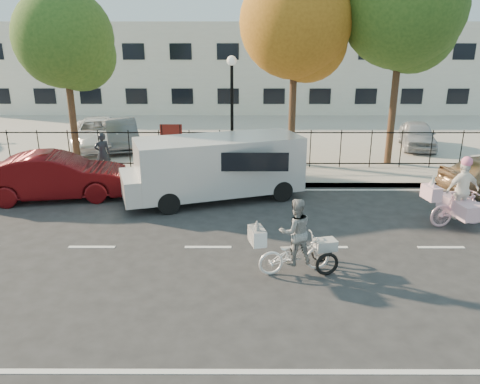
{
  "coord_description": "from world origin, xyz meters",
  "views": [
    {
      "loc": [
        0.85,
        -10.95,
        5.18
      ],
      "look_at": [
        0.82,
        1.2,
        1.1
      ],
      "focal_mm": 35.0,
      "sensor_mm": 36.0,
      "label": 1
    }
  ],
  "objects_px": {
    "unicorn_bike": "(460,201)",
    "white_van": "(216,166)",
    "red_sedan": "(56,176)",
    "lot_car_d": "(417,135)",
    "lamppost": "(232,93)",
    "lot_car_b": "(98,133)",
    "zebra_trike": "(295,244)",
    "lot_car_c": "(121,134)",
    "pedestrian": "(103,153)"
  },
  "relations": [
    {
      "from": "unicorn_bike",
      "to": "white_van",
      "type": "bearing_deg",
      "value": 60.64
    },
    {
      "from": "red_sedan",
      "to": "lot_car_d",
      "type": "xyz_separation_m",
      "value": [
        14.36,
        6.83,
        -0.01
      ]
    },
    {
      "from": "lamppost",
      "to": "lot_car_b",
      "type": "xyz_separation_m",
      "value": [
        -6.36,
        3.86,
        -2.29
      ]
    },
    {
      "from": "unicorn_bike",
      "to": "red_sedan",
      "type": "height_order",
      "value": "unicorn_bike"
    },
    {
      "from": "unicorn_bike",
      "to": "lot_car_b",
      "type": "height_order",
      "value": "unicorn_bike"
    },
    {
      "from": "zebra_trike",
      "to": "lot_car_c",
      "type": "relative_size",
      "value": 0.52
    },
    {
      "from": "unicorn_bike",
      "to": "lot_car_d",
      "type": "bearing_deg",
      "value": -23.56
    },
    {
      "from": "pedestrian",
      "to": "lot_car_d",
      "type": "height_order",
      "value": "pedestrian"
    },
    {
      "from": "lamppost",
      "to": "pedestrian",
      "type": "relative_size",
      "value": 2.72
    },
    {
      "from": "lamppost",
      "to": "lot_car_c",
      "type": "bearing_deg",
      "value": 144.36
    },
    {
      "from": "white_van",
      "to": "lot_car_b",
      "type": "distance_m",
      "value": 9.04
    },
    {
      "from": "lamppost",
      "to": "unicorn_bike",
      "type": "relative_size",
      "value": 2.09
    },
    {
      "from": "unicorn_bike",
      "to": "zebra_trike",
      "type": "bearing_deg",
      "value": 108.31
    },
    {
      "from": "lamppost",
      "to": "white_van",
      "type": "distance_m",
      "value": 3.62
    },
    {
      "from": "white_van",
      "to": "pedestrian",
      "type": "bearing_deg",
      "value": 132.98
    },
    {
      "from": "red_sedan",
      "to": "lot_car_d",
      "type": "distance_m",
      "value": 15.9
    },
    {
      "from": "pedestrian",
      "to": "lot_car_d",
      "type": "distance_m",
      "value": 14.19
    },
    {
      "from": "lamppost",
      "to": "lot_car_c",
      "type": "distance_m",
      "value": 6.85
    },
    {
      "from": "unicorn_bike",
      "to": "lot_car_b",
      "type": "bearing_deg",
      "value": 43.67
    },
    {
      "from": "zebra_trike",
      "to": "lot_car_b",
      "type": "distance_m",
      "value": 14.34
    },
    {
      "from": "zebra_trike",
      "to": "white_van",
      "type": "bearing_deg",
      "value": 8.2
    },
    {
      "from": "lamppost",
      "to": "unicorn_bike",
      "type": "bearing_deg",
      "value": -39.46
    },
    {
      "from": "lamppost",
      "to": "zebra_trike",
      "type": "distance_m",
      "value": 8.59
    },
    {
      "from": "lamppost",
      "to": "red_sedan",
      "type": "xyz_separation_m",
      "value": [
        -5.76,
        -3.0,
        -2.34
      ]
    },
    {
      "from": "unicorn_bike",
      "to": "lot_car_c",
      "type": "xyz_separation_m",
      "value": [
        -11.75,
        9.11,
        0.05
      ]
    },
    {
      "from": "zebra_trike",
      "to": "unicorn_bike",
      "type": "bearing_deg",
      "value": -74.67
    },
    {
      "from": "pedestrian",
      "to": "zebra_trike",
      "type": "bearing_deg",
      "value": 104.55
    },
    {
      "from": "zebra_trike",
      "to": "lot_car_b",
      "type": "height_order",
      "value": "zebra_trike"
    },
    {
      "from": "unicorn_bike",
      "to": "lot_car_b",
      "type": "xyz_separation_m",
      "value": [
        -12.86,
        9.21,
        0.07
      ]
    },
    {
      "from": "pedestrian",
      "to": "red_sedan",
      "type": "bearing_deg",
      "value": 43.89
    },
    {
      "from": "zebra_trike",
      "to": "lot_car_d",
      "type": "height_order",
      "value": "zebra_trike"
    },
    {
      "from": "zebra_trike",
      "to": "lot_car_b",
      "type": "relative_size",
      "value": 0.43
    },
    {
      "from": "lot_car_b",
      "to": "lot_car_d",
      "type": "xyz_separation_m",
      "value": [
        14.96,
        -0.03,
        -0.06
      ]
    },
    {
      "from": "lot_car_c",
      "to": "red_sedan",
      "type": "bearing_deg",
      "value": -112.02
    },
    {
      "from": "pedestrian",
      "to": "lot_car_d",
      "type": "xyz_separation_m",
      "value": [
        13.49,
        4.42,
        -0.19
      ]
    },
    {
      "from": "lot_car_c",
      "to": "lot_car_d",
      "type": "bearing_deg",
      "value": -17.29
    },
    {
      "from": "lot_car_b",
      "to": "zebra_trike",
      "type": "bearing_deg",
      "value": -70.49
    },
    {
      "from": "lamppost",
      "to": "zebra_trike",
      "type": "relative_size",
      "value": 2.08
    },
    {
      "from": "zebra_trike",
      "to": "pedestrian",
      "type": "height_order",
      "value": "zebra_trike"
    },
    {
      "from": "lot_car_c",
      "to": "pedestrian",
      "type": "bearing_deg",
      "value": -102.95
    },
    {
      "from": "unicorn_bike",
      "to": "pedestrian",
      "type": "bearing_deg",
      "value": 56.57
    },
    {
      "from": "zebra_trike",
      "to": "pedestrian",
      "type": "relative_size",
      "value": 1.3
    },
    {
      "from": "lot_car_d",
      "to": "red_sedan",
      "type": "bearing_deg",
      "value": -142.88
    },
    {
      "from": "red_sedan",
      "to": "pedestrian",
      "type": "distance_m",
      "value": 2.57
    },
    {
      "from": "zebra_trike",
      "to": "pedestrian",
      "type": "bearing_deg",
      "value": 27.03
    },
    {
      "from": "lamppost",
      "to": "lot_car_c",
      "type": "height_order",
      "value": "lamppost"
    },
    {
      "from": "lot_car_b",
      "to": "lamppost",
      "type": "bearing_deg",
      "value": -45.33
    },
    {
      "from": "lamppost",
      "to": "lot_car_b",
      "type": "distance_m",
      "value": 7.78
    },
    {
      "from": "pedestrian",
      "to": "white_van",
      "type": "bearing_deg",
      "value": 125.15
    },
    {
      "from": "white_van",
      "to": "lot_car_d",
      "type": "bearing_deg",
      "value": 18.63
    }
  ]
}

